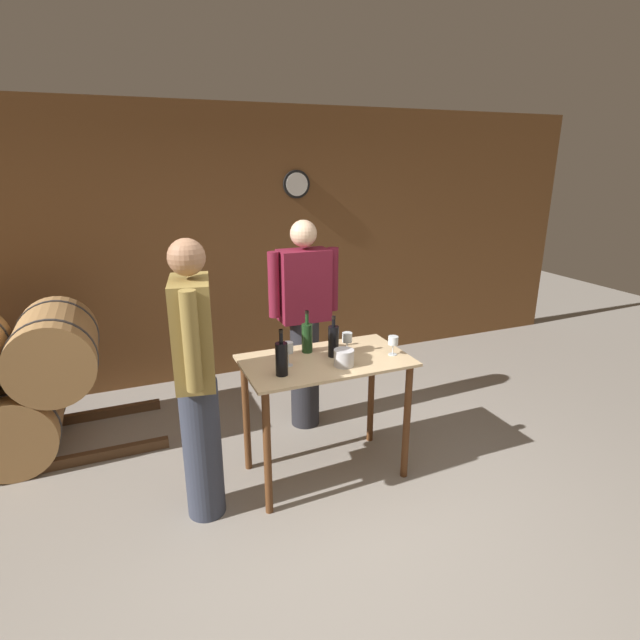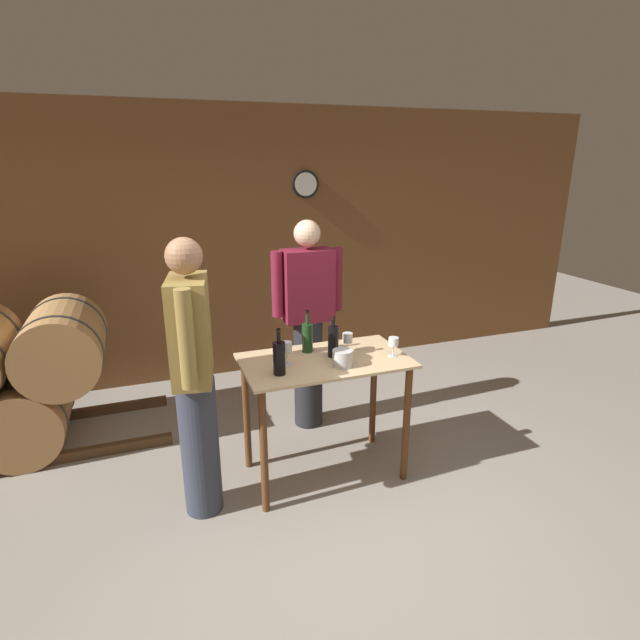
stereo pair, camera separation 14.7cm
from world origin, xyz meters
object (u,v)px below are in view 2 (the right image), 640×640
object	(u,v)px
wine_glass_near_right	(393,342)
person_visitor_with_scarf	(308,321)
wine_glass_near_center	(348,338)
wine_bottle_left	(307,337)
wine_glass_near_left	(287,348)
person_host	(194,376)
wine_bottle_far_left	(279,357)
wine_bottle_center	(333,341)
ice_bucket	(343,358)

from	to	relation	value
wine_glass_near_right	person_visitor_with_scarf	xyz separation A→B (m)	(-0.34, 0.83, -0.07)
person_visitor_with_scarf	wine_glass_near_center	bearing A→B (deg)	-83.30
wine_bottle_left	person_visitor_with_scarf	xyz separation A→B (m)	(0.19, 0.55, -0.08)
wine_glass_near_left	person_visitor_with_scarf	world-z (taller)	person_visitor_with_scarf
wine_glass_near_center	wine_glass_near_right	xyz separation A→B (m)	(0.27, -0.18, -0.00)
wine_glass_near_center	person_host	distance (m)	1.09
wine_glass_near_right	person_host	xyz separation A→B (m)	(-1.34, 0.00, -0.05)
person_visitor_with_scarf	wine_bottle_far_left	bearing A→B (deg)	-119.04
wine_glass_near_center	person_visitor_with_scarf	xyz separation A→B (m)	(-0.08, 0.65, -0.07)
wine_bottle_far_left	wine_bottle_center	xyz separation A→B (m)	(0.43, 0.16, 0.00)
wine_bottle_left	person_visitor_with_scarf	bearing A→B (deg)	71.19
wine_bottle_left	wine_glass_near_left	world-z (taller)	wine_bottle_left
ice_bucket	person_visitor_with_scarf	distance (m)	0.88
person_visitor_with_scarf	wine_glass_near_right	bearing A→B (deg)	-67.63
wine_bottle_left	wine_bottle_center	world-z (taller)	wine_bottle_left
wine_bottle_far_left	wine_bottle_center	bearing A→B (deg)	20.81
wine_glass_near_left	person_host	distance (m)	0.62
wine_bottle_far_left	wine_bottle_left	world-z (taller)	same
wine_bottle_center	wine_glass_near_left	distance (m)	0.34
wine_glass_near_center	person_visitor_with_scarf	distance (m)	0.66
wine_bottle_center	ice_bucket	size ratio (longest dim) A/B	2.18
wine_bottle_center	ice_bucket	distance (m)	0.19
wine_glass_near_right	person_visitor_with_scarf	size ratio (longest dim) A/B	0.08
wine_bottle_left	wine_glass_near_right	world-z (taller)	wine_bottle_left
wine_bottle_left	wine_glass_near_left	size ratio (longest dim) A/B	1.86
wine_glass_near_center	wine_glass_near_right	bearing A→B (deg)	-34.25
wine_bottle_left	person_host	xyz separation A→B (m)	(-0.81, -0.28, -0.06)
ice_bucket	wine_bottle_far_left	bearing A→B (deg)	177.89
wine_bottle_far_left	wine_glass_near_center	xyz separation A→B (m)	(0.55, 0.21, -0.01)
wine_glass_near_left	wine_glass_near_center	size ratio (longest dim) A/B	1.17
wine_bottle_far_left	wine_bottle_left	distance (m)	0.42
wine_bottle_left	wine_glass_near_center	bearing A→B (deg)	-20.11
wine_glass_near_center	ice_bucket	size ratio (longest dim) A/B	1.04
wine_glass_near_center	wine_bottle_left	bearing A→B (deg)	159.89
person_host	wine_glass_near_left	bearing A→B (deg)	8.78
wine_bottle_center	person_visitor_with_scarf	world-z (taller)	person_visitor_with_scarf
wine_bottle_center	ice_bucket	bearing A→B (deg)	-91.03
wine_bottle_left	person_host	world-z (taller)	person_host
wine_glass_near_left	wine_bottle_center	bearing A→B (deg)	6.06
ice_bucket	person_host	world-z (taller)	person_host
wine_bottle_left	wine_glass_near_left	distance (m)	0.27
wine_bottle_far_left	wine_glass_near_center	size ratio (longest dim) A/B	2.18
wine_bottle_center	wine_glass_near_left	xyz separation A→B (m)	(-0.34, -0.04, 0.01)
wine_bottle_far_left	wine_glass_near_right	size ratio (longest dim) A/B	2.24
wine_glass_near_right	person_host	distance (m)	1.34
wine_glass_near_right	person_visitor_with_scarf	world-z (taller)	person_visitor_with_scarf
wine_glass_near_right	person_visitor_with_scarf	distance (m)	0.90
wine_bottle_far_left	ice_bucket	distance (m)	0.43
wine_bottle_far_left	wine_glass_near_center	distance (m)	0.59
ice_bucket	person_visitor_with_scarf	world-z (taller)	person_visitor_with_scarf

